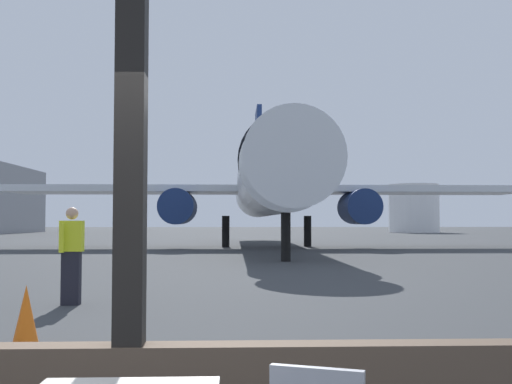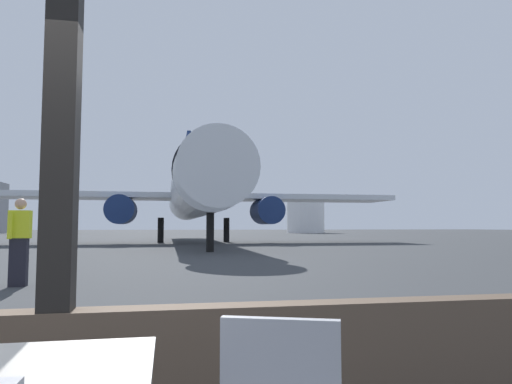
# 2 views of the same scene
# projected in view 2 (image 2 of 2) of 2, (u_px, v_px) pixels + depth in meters

# --- Properties ---
(ground_plane) EXTENTS (220.00, 220.00, 0.00)m
(ground_plane) POSITION_uv_depth(u_px,v_px,m) (159.00, 239.00, 42.05)
(ground_plane) COLOR #383A3D
(window_frame) EXTENTS (8.19, 0.24, 4.02)m
(window_frame) POSITION_uv_depth(u_px,v_px,m) (60.00, 192.00, 2.98)
(window_frame) COLOR brown
(window_frame) RESTS_ON ground
(airplane) EXTENTS (28.84, 30.76, 10.33)m
(airplane) POSITION_uv_depth(u_px,v_px,m) (196.00, 193.00, 32.89)
(airplane) COLOR silver
(airplane) RESTS_ON ground
(ground_crew_worker) EXTENTS (0.40, 0.50, 1.74)m
(ground_crew_worker) POSITION_uv_depth(u_px,v_px,m) (19.00, 241.00, 9.21)
(ground_crew_worker) COLOR black
(ground_crew_worker) RESTS_ON ground
(fuel_storage_tank) EXTENTS (6.54, 6.54, 6.35)m
(fuel_storage_tank) POSITION_uv_depth(u_px,v_px,m) (306.00, 215.00, 81.27)
(fuel_storage_tank) COLOR white
(fuel_storage_tank) RESTS_ON ground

